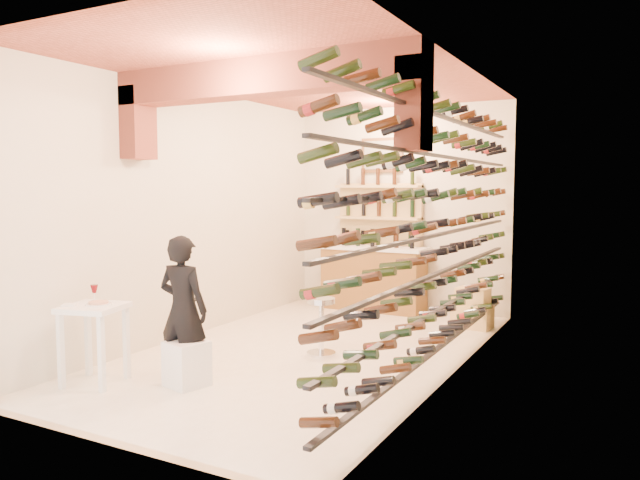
# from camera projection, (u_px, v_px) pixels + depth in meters

# --- Properties ---
(ground) EXTENTS (6.00, 6.00, 0.00)m
(ground) POSITION_uv_depth(u_px,v_px,m) (308.00, 351.00, 7.18)
(ground) COLOR white
(ground) RESTS_ON ground
(room_shell) EXTENTS (3.52, 6.02, 3.21)m
(room_shell) POSITION_uv_depth(u_px,v_px,m) (296.00, 159.00, 6.76)
(room_shell) COLOR beige
(room_shell) RESTS_ON ground
(wine_rack) EXTENTS (0.32, 5.70, 2.56)m
(wine_rack) POSITION_uv_depth(u_px,v_px,m) (436.00, 224.00, 6.33)
(wine_rack) COLOR black
(wine_rack) RESTS_ON ground
(back_counter) EXTENTS (1.70, 0.62, 1.29)m
(back_counter) POSITION_uv_depth(u_px,v_px,m) (373.00, 276.00, 9.61)
(back_counter) COLOR brown
(back_counter) RESTS_ON ground
(back_shelving) EXTENTS (1.40, 0.31, 2.73)m
(back_shelving) POSITION_uv_depth(u_px,v_px,m) (380.00, 235.00, 9.76)
(back_shelving) COLOR tan
(back_shelving) RESTS_ON ground
(tasting_table) EXTENTS (0.66, 0.66, 0.95)m
(tasting_table) POSITION_uv_depth(u_px,v_px,m) (94.00, 319.00, 5.96)
(tasting_table) COLOR white
(tasting_table) RESTS_ON ground
(white_stool) EXTENTS (0.43, 0.43, 0.44)m
(white_stool) POSITION_uv_depth(u_px,v_px,m) (187.00, 363.00, 5.93)
(white_stool) COLOR white
(white_stool) RESTS_ON ground
(person) EXTENTS (0.56, 0.38, 1.47)m
(person) POSITION_uv_depth(u_px,v_px,m) (183.00, 309.00, 5.98)
(person) COLOR black
(person) RESTS_ON ground
(chrome_barstool) EXTENTS (0.34, 0.34, 0.66)m
(chrome_barstool) POSITION_uv_depth(u_px,v_px,m) (321.00, 322.00, 7.03)
(chrome_barstool) COLOR silver
(chrome_barstool) RESTS_ON ground
(crate_lower) EXTENTS (0.54, 0.40, 0.31)m
(crate_lower) POSITION_uv_depth(u_px,v_px,m) (472.00, 317.00, 8.40)
(crate_lower) COLOR #E3C27D
(crate_lower) RESTS_ON ground
(crate_upper) EXTENTS (0.46, 0.35, 0.25)m
(crate_upper) POSITION_uv_depth(u_px,v_px,m) (473.00, 297.00, 8.37)
(crate_upper) COLOR #E3C27D
(crate_upper) RESTS_ON crate_lower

